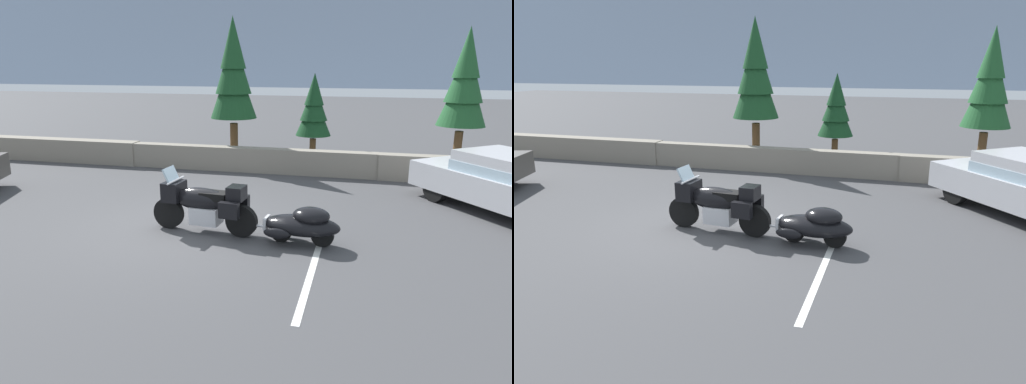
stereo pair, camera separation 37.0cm
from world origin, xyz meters
TOP-DOWN VIEW (x-y plane):
  - ground_plane at (0.00, 0.00)m, footprint 80.00×80.00m
  - stone_guard_wall at (-0.59, 5.46)m, footprint 24.00×0.58m
  - distant_ridgeline at (0.00, 95.46)m, footprint 240.00×80.00m
  - touring_motorcycle at (0.47, -0.16)m, footprint 2.31×0.86m
  - car_shaped_trailer at (2.54, -0.34)m, footprint 2.22×0.85m
  - sedan_at_right_edge at (6.92, 2.63)m, footprint 4.19×4.67m
  - pine_tree_tall at (-0.83, 6.52)m, footprint 1.56×1.56m
  - pine_tree_secondary at (6.47, 7.16)m, footprint 1.48×1.48m
  - pine_tree_far_right at (1.82, 7.07)m, footprint 1.20×1.20m
  - parking_stripe_marker at (2.89, -1.50)m, footprint 0.12×3.60m

SIDE VIEW (x-z plane):
  - ground_plane at x=0.00m, z-range 0.00..0.00m
  - parking_stripe_marker at x=2.89m, z-range 0.00..0.01m
  - stone_guard_wall at x=-0.59m, z-range -0.01..0.79m
  - car_shaped_trailer at x=2.54m, z-range 0.03..0.79m
  - touring_motorcycle at x=0.47m, z-range -0.04..1.29m
  - sedan_at_right_edge at x=6.92m, z-range 0.07..1.48m
  - pine_tree_far_right at x=1.82m, z-range 0.39..3.47m
  - pine_tree_secondary at x=6.47m, z-range 0.56..5.04m
  - pine_tree_tall at x=-0.83m, z-range 0.61..5.48m
  - distant_ridgeline at x=0.00m, z-range 0.00..16.00m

